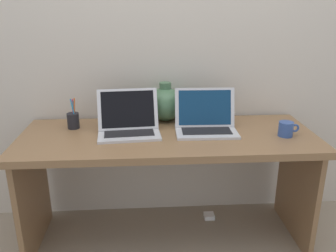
{
  "coord_description": "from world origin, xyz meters",
  "views": [
    {
      "loc": [
        -0.13,
        -1.88,
        1.41
      ],
      "look_at": [
        0.0,
        0.0,
        0.75
      ],
      "focal_mm": 37.48,
      "sensor_mm": 36.0,
      "label": 1
    }
  ],
  "objects": [
    {
      "name": "coffee_mug",
      "position": [
        0.66,
        -0.07,
        0.74
      ],
      "size": [
        0.12,
        0.08,
        0.08
      ],
      "color": "#335199",
      "rests_on": "desk"
    },
    {
      "name": "back_wall",
      "position": [
        0.0,
        0.36,
        1.2
      ],
      "size": [
        4.4,
        0.04,
        2.4
      ],
      "primitive_type": "cube",
      "color": "beige",
      "rests_on": "ground"
    },
    {
      "name": "laptop_left",
      "position": [
        -0.23,
        0.05,
        0.76
      ],
      "size": [
        0.37,
        0.29,
        0.24
      ],
      "color": "silver",
      "rests_on": "desk"
    },
    {
      "name": "laptop_right",
      "position": [
        0.22,
        0.05,
        0.76
      ],
      "size": [
        0.36,
        0.25,
        0.24
      ],
      "color": "silver",
      "rests_on": "desk"
    },
    {
      "name": "green_vase",
      "position": [
        0.0,
        0.26,
        0.81
      ],
      "size": [
        0.23,
        0.23,
        0.25
      ],
      "color": "#47704C",
      "rests_on": "desk"
    },
    {
      "name": "power_brick",
      "position": [
        0.3,
        0.19,
        0.01
      ],
      "size": [
        0.07,
        0.07,
        0.03
      ],
      "primitive_type": "cube",
      "color": "white",
      "rests_on": "ground"
    },
    {
      "name": "pen_cup",
      "position": [
        -0.56,
        0.14,
        0.75
      ],
      "size": [
        0.07,
        0.07,
        0.19
      ],
      "color": "black",
      "rests_on": "desk"
    },
    {
      "name": "ground_plane",
      "position": [
        0.0,
        0.0,
        0.0
      ],
      "size": [
        6.0,
        6.0,
        0.0
      ],
      "primitive_type": "plane",
      "color": "gray"
    },
    {
      "name": "desk",
      "position": [
        0.0,
        0.0,
        0.56
      ],
      "size": [
        1.7,
        0.64,
        0.7
      ],
      "color": "olive",
      "rests_on": "ground"
    }
  ]
}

